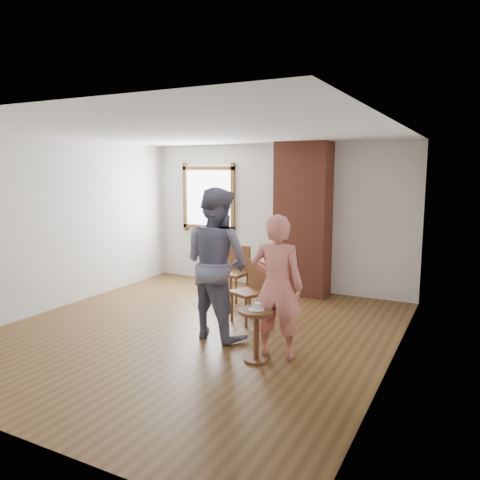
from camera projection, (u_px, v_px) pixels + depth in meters
name	position (u px, v px, depth m)	size (l,w,h in m)	color
ground	(195.00, 332.00, 6.23)	(5.50, 5.50, 0.00)	brown
room_shell	(213.00, 194.00, 6.52)	(5.04, 5.52, 2.62)	silver
brick_chimney	(303.00, 219.00, 7.96)	(0.90, 0.50, 2.60)	brown
stoneware_crock	(216.00, 273.00, 8.75)	(0.33, 0.33, 0.43)	tan
dark_pot	(212.00, 280.00, 8.86)	(0.13, 0.13, 0.13)	black
dining_chair_left	(236.00, 270.00, 7.74)	(0.46, 0.46, 0.89)	brown
dining_chair_right	(252.00, 288.00, 6.59)	(0.53, 0.53, 0.86)	brown
side_table	(256.00, 327.00, 5.22)	(0.40, 0.40, 0.60)	brown
cake_plate	(256.00, 309.00, 5.19)	(0.18, 0.18, 0.01)	white
cake_slice	(257.00, 306.00, 5.18)	(0.08, 0.07, 0.06)	white
man	(217.00, 263.00, 5.95)	(0.94, 0.73, 1.92)	#16173D
person_pink	(277.00, 287.00, 5.29)	(0.60, 0.40, 1.66)	#E88074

